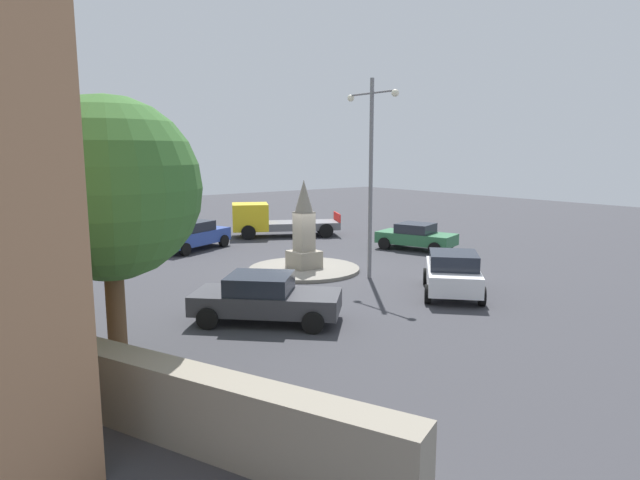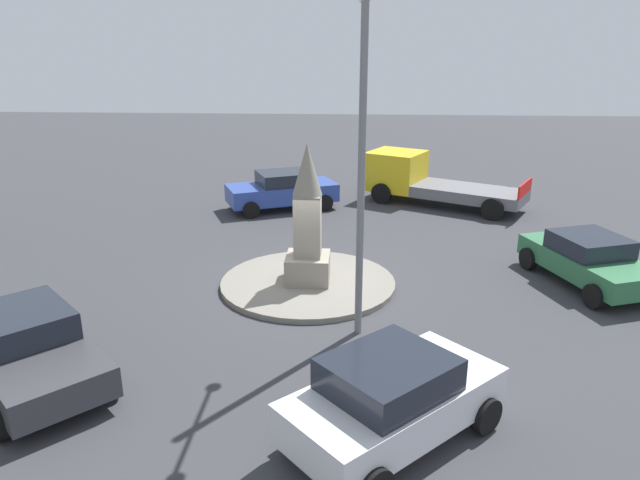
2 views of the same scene
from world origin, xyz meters
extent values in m
plane|color=#38383D|center=(0.00, 0.00, 0.00)|extent=(80.00, 80.00, 0.00)
cylinder|color=gray|center=(0.00, 0.00, 0.07)|extent=(4.75, 4.75, 0.15)
cube|color=gray|center=(0.00, 0.00, 0.51)|extent=(1.17, 1.17, 0.73)
cube|color=gray|center=(0.00, 0.00, 1.71)|extent=(0.71, 0.71, 1.68)
cone|color=gray|center=(0.00, 0.00, 3.22)|extent=(0.78, 0.78, 1.35)
cylinder|color=slate|center=(2.65, 1.36, 3.93)|extent=(0.16, 0.16, 7.87)
cube|color=#2D6B42|center=(-0.59, 7.62, 0.61)|extent=(4.32, 2.97, 0.57)
cube|color=#1E232D|center=(-0.64, 7.61, 1.14)|extent=(2.17, 2.12, 0.48)
cylinder|color=black|center=(-1.61, 6.33, 0.32)|extent=(0.68, 0.42, 0.64)
cylinder|color=black|center=(-2.19, 8.02, 0.32)|extent=(0.68, 0.42, 0.64)
cylinder|color=black|center=(1.01, 7.23, 0.32)|extent=(0.68, 0.42, 0.64)
cube|color=silver|center=(6.39, 1.94, 0.67)|extent=(3.89, 3.99, 0.69)
cube|color=#1E232D|center=(6.50, 1.82, 1.28)|extent=(2.49, 2.50, 0.54)
cylinder|color=black|center=(4.84, 2.31, 0.32)|extent=(0.60, 0.62, 0.64)
cylinder|color=black|center=(6.13, 3.51, 0.32)|extent=(0.60, 0.62, 0.64)
cylinder|color=black|center=(6.65, 0.36, 0.32)|extent=(0.60, 0.62, 0.64)
cube|color=#2D479E|center=(-7.69, -1.64, 0.66)|extent=(3.30, 4.58, 0.68)
cube|color=#1E232D|center=(-7.71, -1.60, 1.24)|extent=(2.23, 2.36, 0.49)
cylinder|color=black|center=(-6.29, -2.65, 0.32)|extent=(0.46, 0.67, 0.64)
cylinder|color=black|center=(-7.90, -3.35, 0.32)|extent=(0.46, 0.67, 0.64)
cylinder|color=black|center=(-7.47, 0.07, 0.32)|extent=(0.46, 0.67, 0.64)
cylinder|color=black|center=(-9.09, -0.64, 0.32)|extent=(0.46, 0.67, 0.64)
cube|color=#38383D|center=(5.06, -5.04, 0.62)|extent=(4.40, 4.42, 0.59)
cube|color=#1E232D|center=(4.92, -5.19, 1.18)|extent=(2.52, 2.52, 0.53)
cylinder|color=black|center=(5.49, -3.30, 0.32)|extent=(0.61, 0.61, 0.64)
cylinder|color=black|center=(6.80, -4.60, 0.32)|extent=(0.61, 0.61, 0.64)
cylinder|color=black|center=(3.33, -5.49, 0.32)|extent=(0.61, 0.61, 0.64)
cube|color=yellow|center=(-9.59, 2.95, 1.21)|extent=(2.77, 2.79, 1.58)
cube|color=slate|center=(-8.10, 5.76, 0.64)|extent=(3.80, 4.73, 0.44)
cube|color=red|center=(-7.10, 7.62, 1.11)|extent=(1.75, 0.97, 0.50)
cylinder|color=black|center=(-8.76, 2.34, 0.42)|extent=(0.64, 0.87, 0.84)
cylinder|color=black|center=(-10.56, 3.30, 0.42)|extent=(0.64, 0.87, 0.84)
cylinder|color=black|center=(-6.61, 6.38, 0.42)|extent=(0.64, 0.87, 0.84)
cylinder|color=black|center=(-8.41, 7.33, 0.42)|extent=(0.64, 0.87, 0.84)
camera|label=1|loc=(18.71, -13.48, 5.10)|focal=30.78mm
camera|label=2|loc=(14.72, 1.21, 6.32)|focal=32.86mm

